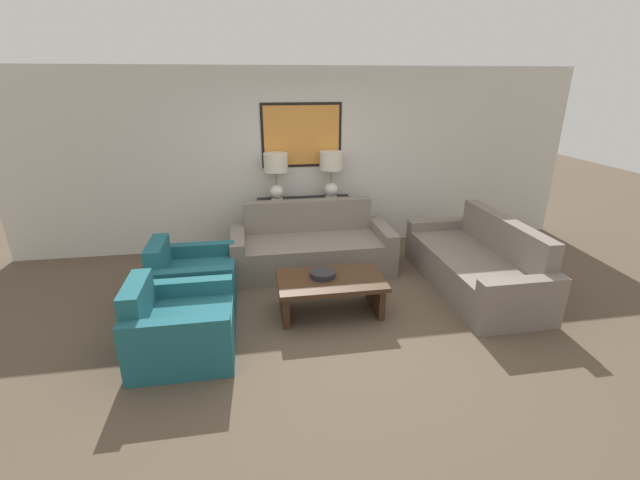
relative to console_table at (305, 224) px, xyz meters
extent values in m
plane|color=brown|center=(0.00, -2.12, -0.40)|extent=(20.00, 20.00, 0.00)
cube|color=beige|center=(0.00, 0.26, 0.93)|extent=(8.47, 0.10, 2.65)
cube|color=black|center=(0.00, 0.21, 1.30)|extent=(1.18, 0.01, 0.92)
cube|color=orange|center=(0.00, 0.20, 1.30)|extent=(1.10, 0.02, 0.84)
cube|color=black|center=(0.00, 0.00, 0.00)|extent=(1.39, 0.37, 0.80)
cylinder|color=silver|center=(-0.40, 0.00, 0.41)|extent=(0.17, 0.17, 0.02)
sphere|color=silver|center=(-0.40, 0.00, 0.53)|extent=(0.20, 0.20, 0.20)
cylinder|color=#8C7A51|center=(-0.40, 0.00, 0.73)|extent=(0.02, 0.02, 0.20)
cylinder|color=beige|center=(-0.40, 0.00, 0.96)|extent=(0.34, 0.34, 0.26)
cylinder|color=silver|center=(0.40, 0.00, 0.41)|extent=(0.17, 0.17, 0.02)
sphere|color=silver|center=(0.40, 0.00, 0.53)|extent=(0.20, 0.20, 0.20)
cylinder|color=#8C7A51|center=(0.40, 0.00, 0.73)|extent=(0.02, 0.02, 0.20)
cylinder|color=beige|center=(0.40, 0.00, 0.96)|extent=(0.34, 0.34, 0.26)
cube|color=slate|center=(0.00, -0.85, -0.18)|extent=(1.79, 0.76, 0.44)
cube|color=slate|center=(0.00, -0.38, 0.04)|extent=(1.79, 0.18, 0.88)
cube|color=slate|center=(-0.99, -0.76, -0.11)|extent=(0.18, 0.94, 0.58)
cube|color=slate|center=(0.99, -0.76, -0.11)|extent=(0.18, 0.94, 0.58)
cube|color=slate|center=(1.80, -1.63, -0.18)|extent=(0.76, 1.79, 0.44)
cube|color=slate|center=(2.27, -1.63, 0.04)|extent=(0.18, 1.79, 0.88)
cube|color=slate|center=(1.89, -0.64, -0.11)|extent=(0.94, 0.18, 0.58)
cube|color=slate|center=(1.89, -2.62, -0.11)|extent=(0.94, 0.18, 0.58)
cube|color=#3D2616|center=(0.02, -1.96, 0.00)|extent=(1.16, 0.70, 0.05)
cube|color=#3D2616|center=(-0.49, -1.96, -0.21)|extent=(0.07, 0.56, 0.37)
cube|color=#3D2616|center=(0.54, -1.96, -0.21)|extent=(0.07, 0.56, 0.37)
cylinder|color=#232328|center=(-0.05, -1.91, 0.06)|extent=(0.28, 0.28, 0.06)
cube|color=#1E5B66|center=(-1.40, -1.45, -0.19)|extent=(0.74, 0.64, 0.42)
cube|color=#1E5B66|center=(-1.86, -1.45, -0.01)|extent=(0.18, 0.64, 0.77)
cube|color=#1E5B66|center=(-1.49, -1.84, -0.11)|extent=(0.92, 0.14, 0.58)
cube|color=#1E5B66|center=(-1.49, -1.06, -0.11)|extent=(0.92, 0.14, 0.58)
cube|color=#1E5B66|center=(-1.40, -2.47, -0.19)|extent=(0.74, 0.64, 0.42)
cube|color=#1E5B66|center=(-1.86, -2.47, -0.01)|extent=(0.18, 0.64, 0.77)
cube|color=#1E5B66|center=(-1.49, -2.86, -0.11)|extent=(0.92, 0.14, 0.58)
cube|color=#1E5B66|center=(-1.49, -2.09, -0.11)|extent=(0.92, 0.14, 0.58)
camera|label=1|loc=(-0.79, -6.11, 2.07)|focal=24.00mm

